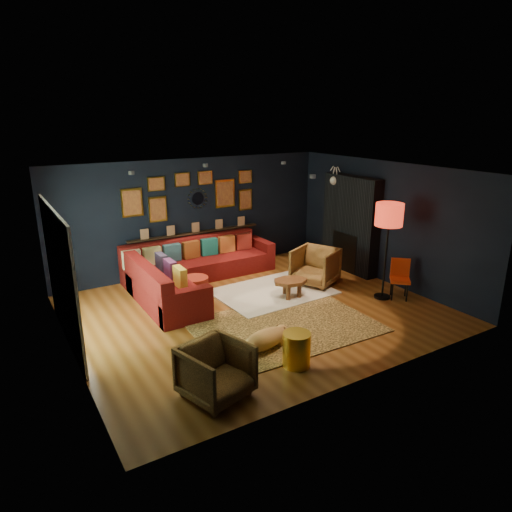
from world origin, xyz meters
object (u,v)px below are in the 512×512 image
floor_lamp (389,218)px  gold_stool (297,349)px  orange_chair (400,275)px  pouf (196,285)px  armchair_left (216,369)px  dog (265,336)px  armchair_right (315,265)px  coffee_table (290,283)px  sectional (187,273)px

floor_lamp → gold_stool: bearing=-158.3°
orange_chair → pouf: bearing=-170.1°
armchair_left → orange_chair: (4.64, 1.13, 0.06)m
armchair_left → floor_lamp: 4.69m
armchair_left → dog: bearing=15.3°
armchair_right → gold_stool: (-2.31, -2.50, -0.18)m
coffee_table → dog: (-1.53, -1.48, -0.10)m
gold_stool → dog: size_ratio=0.42×
pouf → floor_lamp: floor_lamp is taller
coffee_table → armchair_right: size_ratio=0.91×
orange_chair → armchair_right: bearing=166.7°
pouf → armchair_left: (-1.20, -3.36, 0.20)m
armchair_left → orange_chair: bearing=-2.6°
sectional → gold_stool: 3.78m
sectional → floor_lamp: bearing=-39.7°
coffee_table → dog: 2.14m
gold_stool → orange_chair: 3.46m
sectional → coffee_table: (1.52, -1.63, -0.01)m
armchair_right → armchair_left: bearing=-80.5°
gold_stool → orange_chair: bearing=17.6°
coffee_table → orange_chair: bearing=-30.4°
gold_stool → floor_lamp: 3.51m
coffee_table → armchair_left: (-2.76, -2.23, 0.09)m
pouf → floor_lamp: (3.14, -2.08, 1.43)m
orange_chair → coffee_table: bearing=-167.5°
pouf → floor_lamp: 4.03m
armchair_right → orange_chair: bearing=8.0°
armchair_right → orange_chair: size_ratio=1.11×
orange_chair → armchair_left: bearing=-123.5°
sectional → floor_lamp: size_ratio=1.77×
dog → orange_chair: bearing=-7.5°
pouf → dog: 2.61m
coffee_table → floor_lamp: bearing=-31.0°
orange_chair → floor_lamp: floor_lamp is taller
armchair_right → dog: 3.06m
coffee_table → gold_stool: bearing=-123.3°
armchair_left → gold_stool: 1.36m
floor_lamp → dog: size_ratio=1.57×
orange_chair → floor_lamp: (-0.29, 0.15, 1.17)m
armchair_right → orange_chair: armchair_right is taller
armchair_left → armchair_right: size_ratio=0.92×
pouf → armchair_left: armchair_left is taller
gold_stool → dog: gold_stool is taller
floor_lamp → sectional: bearing=140.3°
armchair_right → gold_stool: armchair_right is taller
sectional → orange_chair: size_ratio=4.30×
armchair_right → orange_chair: (0.98, -1.46, 0.03)m
armchair_left → gold_stool: bearing=-12.6°
armchair_left → floor_lamp: (4.35, 1.28, 1.23)m
armchair_left → dog: armchair_left is taller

